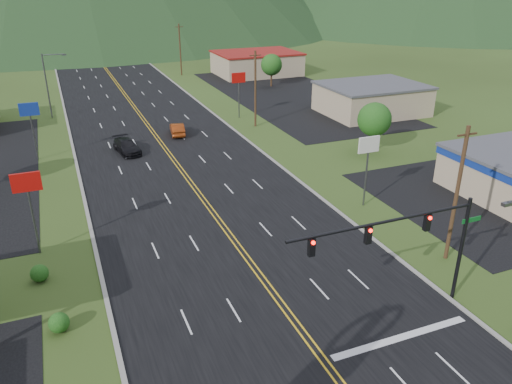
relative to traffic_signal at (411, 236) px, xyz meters
name	(u,v)px	position (x,y,z in m)	size (l,w,h in m)	color
traffic_signal	(411,236)	(0.00, 0.00, 0.00)	(13.10, 0.43, 7.00)	black
streetlight_west	(49,82)	(-18.16, 56.00, -0.15)	(3.28, 0.25, 9.00)	#59595E
building_east_mid	(372,99)	(25.52, 41.00, -3.17)	(14.40, 11.40, 4.30)	tan
building_east_far	(257,63)	(21.52, 76.00, -3.07)	(16.40, 12.40, 4.50)	tan
pole_sign_west_a	(28,191)	(-20.48, 16.00, -0.28)	(2.00, 0.18, 6.40)	#59595E
pole_sign_west_b	(30,115)	(-20.48, 38.00, -0.28)	(2.00, 0.18, 6.40)	#59595E
pole_sign_east_a	(368,152)	(6.52, 14.00, -0.28)	(2.00, 0.18, 6.40)	#59595E
pole_sign_east_b	(239,82)	(6.52, 46.00, -0.28)	(2.00, 0.18, 6.40)	#59595E
tree_east_a	(374,119)	(15.52, 26.00, -1.44)	(3.84, 3.84, 5.82)	#382314
tree_east_b	(271,65)	(19.52, 64.00, -1.44)	(3.84, 3.84, 5.82)	#382314
utility_pole_a	(457,194)	(7.02, 4.00, -0.20)	(1.60, 0.28, 10.00)	#382314
utility_pole_b	(255,89)	(7.02, 41.00, -0.20)	(1.60, 0.28, 10.00)	#382314
utility_pole_c	(180,49)	(7.02, 81.00, -0.20)	(1.60, 0.28, 10.00)	#382314
utility_pole_d	(143,30)	(7.02, 121.00, -0.20)	(1.60, 0.28, 10.00)	#382314
car_dark_mid	(127,147)	(-10.87, 36.43, -4.57)	(2.13, 5.25, 1.52)	black
car_red_far	(177,129)	(-3.78, 41.08, -4.57)	(1.60, 4.59, 1.51)	#91350F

